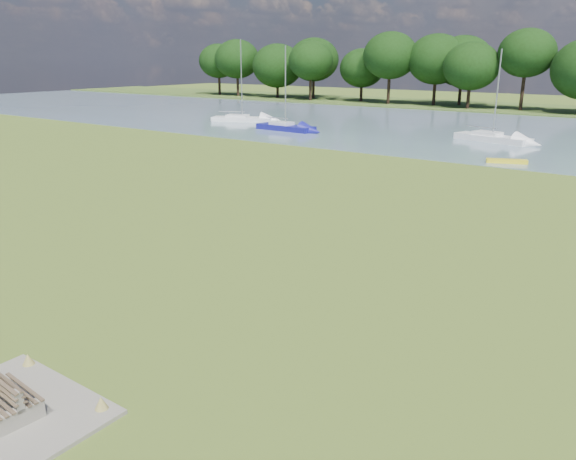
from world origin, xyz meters
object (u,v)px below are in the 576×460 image
Objects in this scene: bench_pair at (5,397)px; sailboat_5 at (242,117)px; kayak at (507,161)px; sailboat_3 at (285,125)px; sailboat_2 at (492,136)px.

bench_pair is 0.18× the size of sailboat_5.
kayak is 25.53m from sailboat_3.
sailboat_3 is at bearing -151.99° from sailboat_2.
sailboat_3 is 10.31m from sailboat_5.
bench_pair is 0.61× the size of kayak.
sailboat_3 is 0.91× the size of sailboat_5.
bench_pair is 50.38m from sailboat_3.
sailboat_3 is at bearing 144.35° from kayak.
sailboat_3 is (-24.32, 44.12, 0.10)m from bench_pair.
sailboat_2 is at bearing -21.74° from sailboat_5.
sailboat_3 is at bearing -46.02° from sailboat_5.
kayak is (0.46, 38.00, -0.27)m from bench_pair.
sailboat_2 is at bearing 16.96° from sailboat_3.
sailboat_3 reaches higher than kayak.
bench_pair is 38.00m from kayak.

